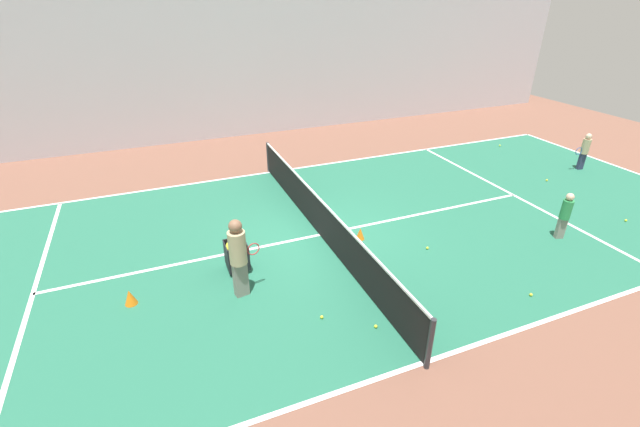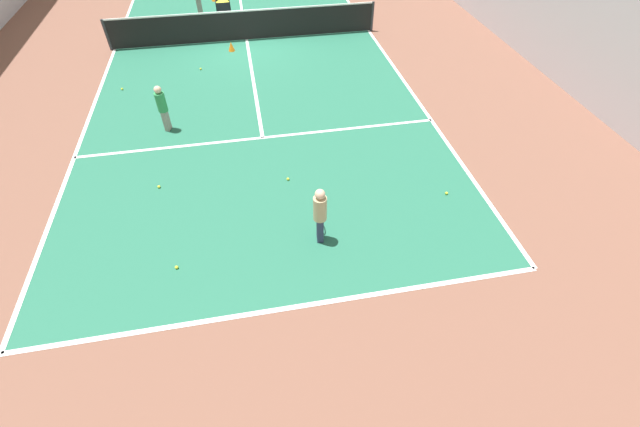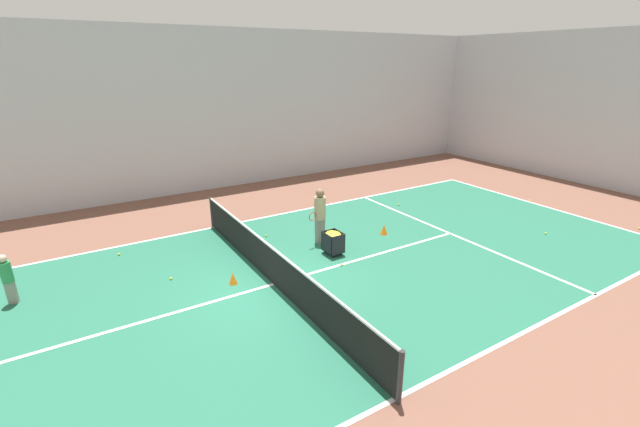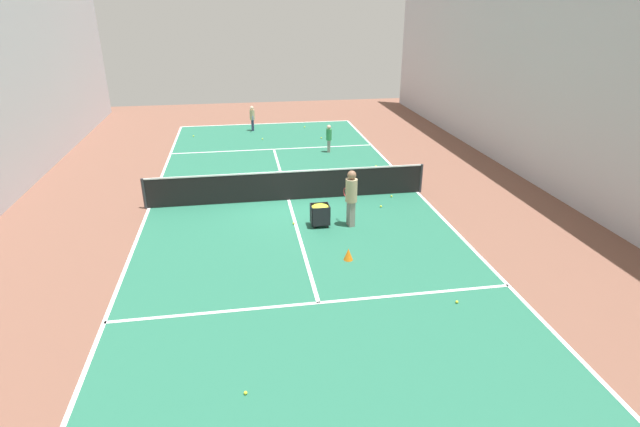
{
  "view_description": "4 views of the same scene",
  "coord_description": "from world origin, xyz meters",
  "px_view_note": "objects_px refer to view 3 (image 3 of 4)",
  "views": [
    {
      "loc": [
        -9.19,
        3.74,
        5.82
      ],
      "look_at": [
        0.0,
        0.0,
        0.65
      ],
      "focal_mm": 24.0,
      "sensor_mm": 36.0,
      "label": 1
    },
    {
      "loc": [
        -0.28,
        -16.57,
        6.56
      ],
      "look_at": [
        0.84,
        -10.65,
        0.74
      ],
      "focal_mm": 24.0,
      "sensor_mm": 36.0,
      "label": 2
    },
    {
      "loc": [
        9.19,
        -4.25,
        5.6
      ],
      "look_at": [
        -1.71,
        2.51,
        1.0
      ],
      "focal_mm": 24.0,
      "sensor_mm": 36.0,
      "label": 3
    },
    {
      "loc": [
        1.59,
        16.57,
        6.56
      ],
      "look_at": [
        -0.75,
        2.39,
        0.42
      ],
      "focal_mm": 28.0,
      "sensor_mm": 36.0,
      "label": 4
    }
  ],
  "objects_px": {
    "ball_cart": "(333,239)",
    "training_cone_0": "(384,230)",
    "tennis_net": "(273,265)",
    "child_midcourt": "(7,276)",
    "training_cone_1": "(233,278)",
    "coach_at_net": "(320,212)"
  },
  "relations": [
    {
      "from": "coach_at_net",
      "to": "training_cone_1",
      "type": "relative_size",
      "value": 5.63
    },
    {
      "from": "coach_at_net",
      "to": "tennis_net",
      "type": "bearing_deg",
      "value": 24.02
    },
    {
      "from": "training_cone_1",
      "to": "coach_at_net",
      "type": "bearing_deg",
      "value": 108.09
    },
    {
      "from": "training_cone_1",
      "to": "ball_cart",
      "type": "bearing_deg",
      "value": 92.66
    },
    {
      "from": "tennis_net",
      "to": "ball_cart",
      "type": "relative_size",
      "value": 13.66
    },
    {
      "from": "tennis_net",
      "to": "training_cone_1",
      "type": "height_order",
      "value": "tennis_net"
    },
    {
      "from": "coach_at_net",
      "to": "training_cone_0",
      "type": "height_order",
      "value": "coach_at_net"
    },
    {
      "from": "tennis_net",
      "to": "coach_at_net",
      "type": "bearing_deg",
      "value": 124.26
    },
    {
      "from": "coach_at_net",
      "to": "training_cone_0",
      "type": "relative_size",
      "value": 5.38
    },
    {
      "from": "training_cone_0",
      "to": "training_cone_1",
      "type": "distance_m",
      "value": 5.66
    },
    {
      "from": "tennis_net",
      "to": "child_midcourt",
      "type": "distance_m",
      "value": 6.34
    },
    {
      "from": "child_midcourt",
      "to": "ball_cart",
      "type": "bearing_deg",
      "value": 4.64
    },
    {
      "from": "child_midcourt",
      "to": "training_cone_1",
      "type": "relative_size",
      "value": 4.01
    },
    {
      "from": "tennis_net",
      "to": "training_cone_1",
      "type": "relative_size",
      "value": 30.69
    },
    {
      "from": "child_midcourt",
      "to": "training_cone_0",
      "type": "relative_size",
      "value": 3.83
    },
    {
      "from": "child_midcourt",
      "to": "training_cone_0",
      "type": "distance_m",
      "value": 10.65
    },
    {
      "from": "coach_at_net",
      "to": "ball_cart",
      "type": "relative_size",
      "value": 2.51
    },
    {
      "from": "ball_cart",
      "to": "training_cone_1",
      "type": "height_order",
      "value": "ball_cart"
    },
    {
      "from": "tennis_net",
      "to": "child_midcourt",
      "type": "height_order",
      "value": "child_midcourt"
    },
    {
      "from": "tennis_net",
      "to": "training_cone_0",
      "type": "xyz_separation_m",
      "value": [
        -1.15,
        4.74,
        -0.39
      ]
    },
    {
      "from": "child_midcourt",
      "to": "training_cone_0",
      "type": "xyz_separation_m",
      "value": [
        1.37,
        10.55,
        -0.57
      ]
    },
    {
      "from": "ball_cart",
      "to": "training_cone_0",
      "type": "relative_size",
      "value": 2.15
    }
  ]
}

